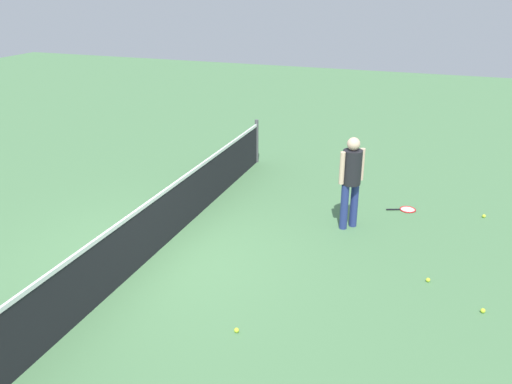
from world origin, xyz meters
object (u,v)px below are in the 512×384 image
Objects in this scene: tennis_ball_near_player at (484,216)px; tennis_ball_baseline at (237,330)px; tennis_ball_by_net at (428,280)px; tennis_racket_near_player at (406,209)px; tennis_ball_stray_left at (483,311)px; player_near_side at (351,175)px.

tennis_ball_near_player is 5.78m from tennis_ball_baseline.
tennis_ball_near_player and tennis_ball_by_net have the same top height.
tennis_ball_stray_left is at bearing -157.90° from tennis_racket_near_player.
tennis_ball_stray_left is at bearing -62.83° from tennis_ball_baseline.
tennis_racket_near_player is 1.43m from tennis_ball_near_player.
tennis_ball_baseline and tennis_ball_stray_left have the same top height.
player_near_side is 25.76× the size of tennis_ball_near_player.
tennis_ball_near_player reaches higher than tennis_racket_near_player.
tennis_ball_stray_left is (-3.32, 0.13, 0.00)m from tennis_ball_near_player.
tennis_ball_near_player is at bearing -61.53° from player_near_side.
tennis_ball_near_player is 1.00× the size of tennis_ball_by_net.
tennis_ball_stray_left is (-2.04, -2.23, -0.98)m from player_near_side.
tennis_racket_near_player is at bearing -19.90° from tennis_ball_baseline.
tennis_ball_near_player is at bearing -17.68° from tennis_ball_by_net.
tennis_ball_by_net is at bearing -168.23° from tennis_racket_near_player.
player_near_side is at bearing -12.07° from tennis_ball_baseline.
tennis_racket_near_player is at bearing -39.54° from player_near_side.
player_near_side is 25.76× the size of tennis_ball_baseline.
player_near_side is at bearing 140.46° from tennis_racket_near_player.
player_near_side is 3.78m from tennis_ball_baseline.
tennis_ball_baseline is at bearing 167.93° from player_near_side.
player_near_side is at bearing 47.67° from tennis_ball_stray_left.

